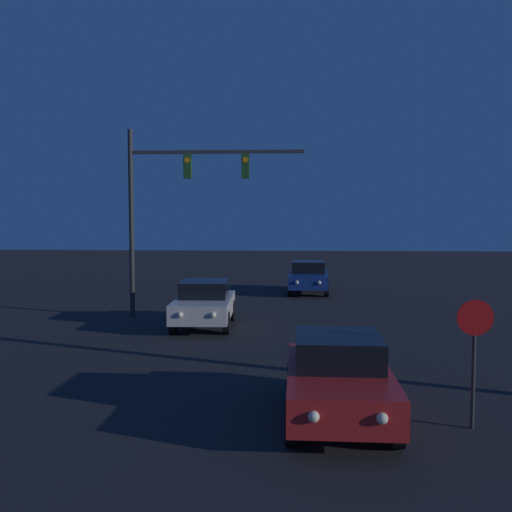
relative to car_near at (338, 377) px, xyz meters
name	(u,v)px	position (x,y,z in m)	size (l,w,h in m)	color
car_near	(338,377)	(0.00, 0.00, 0.00)	(1.97, 4.01, 1.56)	#B21E1E
car_mid	(204,303)	(-3.80, 8.78, 0.00)	(2.01, 4.03, 1.56)	beige
car_far	(308,277)	(0.07, 17.61, 0.00)	(2.04, 4.05, 1.56)	navy
traffic_signal_mast	(174,192)	(-5.12, 10.42, 3.87)	(6.47, 0.30, 6.96)	#2D2D2D
stop_sign	(474,340)	(2.35, -0.34, 0.79)	(0.64, 0.07, 2.32)	#2D2D2D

